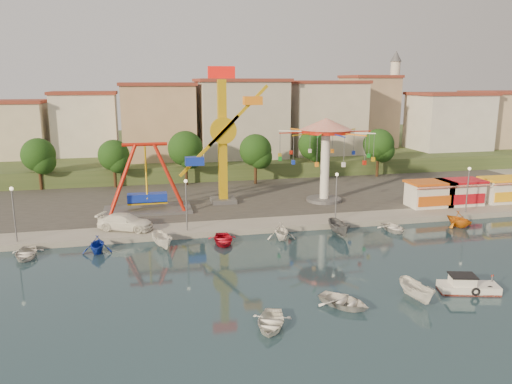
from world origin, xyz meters
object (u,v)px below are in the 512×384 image
object	(u,v)px
pirate_ship_ride	(146,179)
rowboat_a	(344,301)
wave_swinger	(326,141)
kamikaze_tower	(226,140)
skiff	(417,291)
van	(125,222)
cabin_motorboat	(467,287)

from	to	relation	value
pirate_ship_ride	rowboat_a	xyz separation A→B (m)	(12.93, -27.51, -4.01)
rowboat_a	wave_swinger	bearing A→B (deg)	35.37
kamikaze_tower	rowboat_a	bearing A→B (deg)	-83.65
pirate_ship_ride	wave_swinger	distance (m)	22.05
wave_swinger	skiff	size ratio (longest dim) A/B	3.22
wave_swinger	kamikaze_tower	bearing A→B (deg)	170.53
kamikaze_tower	wave_swinger	xyz separation A→B (m)	(12.08, -2.01, -0.26)
rowboat_a	skiff	distance (m)	5.47
rowboat_a	pirate_ship_ride	bearing A→B (deg)	78.25
pirate_ship_ride	rowboat_a	world-z (taller)	pirate_ship_ride
pirate_ship_ride	van	xyz separation A→B (m)	(-2.32, -7.13, -2.97)
pirate_ship_ride	wave_swinger	xyz separation A→B (m)	(21.72, 0.02, 3.80)
kamikaze_tower	rowboat_a	size ratio (longest dim) A/B	4.40
wave_swinger	cabin_motorboat	xyz separation A→B (m)	(1.11, -27.30, -7.79)
cabin_motorboat	rowboat_a	bearing A→B (deg)	-163.12
van	kamikaze_tower	bearing A→B (deg)	-28.57
wave_swinger	cabin_motorboat	distance (m)	28.41
skiff	van	xyz separation A→B (m)	(-20.71, 20.60, 0.73)
kamikaze_tower	wave_swinger	bearing A→B (deg)	-9.47
kamikaze_tower	rowboat_a	xyz separation A→B (m)	(3.29, -29.54, -8.07)
wave_swinger	rowboat_a	distance (m)	29.93
rowboat_a	kamikaze_tower	bearing A→B (deg)	59.43
cabin_motorboat	rowboat_a	world-z (taller)	cabin_motorboat
pirate_ship_ride	skiff	xyz separation A→B (m)	(18.39, -27.72, -3.70)
van	pirate_ship_ride	bearing A→B (deg)	5.94
cabin_motorboat	van	bearing A→B (deg)	156.85
skiff	van	distance (m)	29.22
cabin_motorboat	van	distance (m)	32.24
pirate_ship_ride	van	bearing A→B (deg)	-108.04
pirate_ship_ride	wave_swinger	size ratio (longest dim) A/B	0.86
pirate_ship_ride	rowboat_a	bearing A→B (deg)	-64.83
cabin_motorboat	rowboat_a	xyz separation A→B (m)	(-9.90, -0.23, -0.01)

